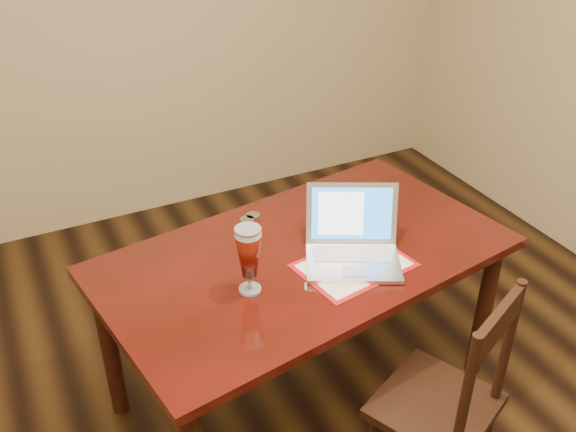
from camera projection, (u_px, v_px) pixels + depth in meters
name	position (u px, v px, depth m)	size (l,w,h in m)	color
room_shell	(330.00, 58.00, 1.46)	(4.51, 5.01, 2.71)	tan
dining_table	(305.00, 270.00, 2.60)	(1.74, 1.16, 1.03)	#4C0C0A
dining_chair	(445.00, 404.00, 2.29)	(0.53, 0.52, 0.96)	black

